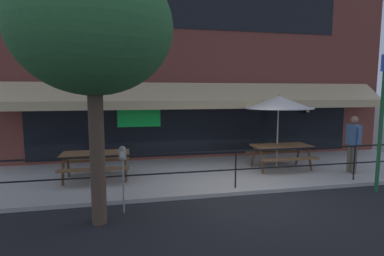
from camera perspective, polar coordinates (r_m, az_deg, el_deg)
The scene contains 11 objects.
ground_plane at distance 7.58m, azimuth 9.04°, elevation -12.60°, with size 120.00×120.00×0.00m, color black.
patio_deck at distance 9.37m, azimuth 4.63°, elevation -8.42°, with size 15.00×4.00×0.10m, color #ADA89E.
restaurant_building at distance 11.28m, azimuth 1.51°, elevation 13.60°, with size 15.00×1.60×7.74m.
patio_railing at distance 7.63m, azimuth 8.34°, elevation -6.21°, with size 13.84×0.04×0.97m.
picnic_table_left at distance 8.69m, azimuth -17.83°, elevation -5.50°, with size 1.80×1.42×0.76m.
picnic_table_centre at distance 9.85m, azimuth 16.62°, elevation -4.03°, with size 1.80×1.42×0.76m.
patio_umbrella_centre at distance 9.93m, azimuth 16.17°, elevation 4.64°, with size 2.14×2.14×2.38m.
pedestrian_walking at distance 10.11m, azimuth 28.35°, elevation -2.27°, with size 0.26×0.62×1.71m.
parking_meter_near at distance 6.31m, azimuth -13.08°, elevation -5.80°, with size 0.15×0.16×1.42m.
street_sign_pole at distance 8.70m, azimuth 32.56°, elevation 4.28°, with size 0.28×0.09×4.46m.
street_tree_curbside at distance 5.88m, azimuth -17.71°, elevation 19.36°, with size 2.89×2.60×5.34m.
Camera 1 is at (-2.60, -6.67, 2.51)m, focal length 28.00 mm.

